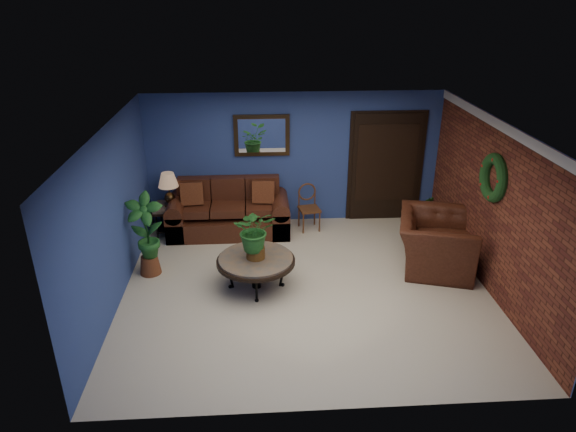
{
  "coord_description": "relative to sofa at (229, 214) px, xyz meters",
  "views": [
    {
      "loc": [
        -0.7,
        -6.69,
        4.23
      ],
      "look_at": [
        -0.24,
        0.55,
        0.96
      ],
      "focal_mm": 32.0,
      "sensor_mm": 36.0,
      "label": 1
    }
  ],
  "objects": [
    {
      "name": "sofa",
      "position": [
        0.0,
        0.0,
        0.0
      ],
      "size": [
        2.22,
        0.96,
        1.0
      ],
      "color": "#4A2315",
      "rests_on": "ground"
    },
    {
      "name": "wall_back",
      "position": [
        1.24,
        0.42,
        0.92
      ],
      "size": [
        5.5,
        0.04,
        2.5
      ],
      "primitive_type": "cube",
      "color": "navy",
      "rests_on": "ground"
    },
    {
      "name": "wall_left",
      "position": [
        -1.51,
        -2.08,
        0.92
      ],
      "size": [
        0.04,
        5.0,
        2.5
      ],
      "primitive_type": "cube",
      "color": "navy",
      "rests_on": "ground"
    },
    {
      "name": "tall_plant",
      "position": [
        -1.21,
        -1.5,
        0.4
      ],
      "size": [
        0.6,
        0.42,
        1.35
      ],
      "color": "brown",
      "rests_on": "ground"
    },
    {
      "name": "floor_plant",
      "position": [
        3.59,
        -0.31,
        0.05
      ],
      "size": [
        0.33,
        0.27,
        0.74
      ],
      "color": "brown",
      "rests_on": "ground"
    },
    {
      "name": "end_table",
      "position": [
        -1.06,
        -0.03,
        0.09
      ],
      "size": [
        0.6,
        0.6,
        0.55
      ],
      "color": "#4C4642",
      "rests_on": "ground"
    },
    {
      "name": "ceiling",
      "position": [
        1.24,
        -2.08,
        2.17
      ],
      "size": [
        5.5,
        5.0,
        0.02
      ],
      "primitive_type": "cube",
      "color": "silver",
      "rests_on": "wall_back"
    },
    {
      "name": "wall_mirror",
      "position": [
        0.64,
        0.38,
        1.39
      ],
      "size": [
        1.02,
        0.06,
        0.77
      ],
      "primitive_type": "cube",
      "color": "#3D2915",
      "rests_on": "wall_back"
    },
    {
      "name": "coffee_table",
      "position": [
        0.49,
        -2.02,
        0.12
      ],
      "size": [
        1.18,
        1.18,
        0.51
      ],
      "rotation": [
        0.0,
        0.0,
        0.03
      ],
      "color": "#4C4642",
      "rests_on": "ground"
    },
    {
      "name": "floor",
      "position": [
        1.24,
        -2.08,
        -0.33
      ],
      "size": [
        5.5,
        5.5,
        0.0
      ],
      "primitive_type": "plane",
      "color": "beige",
      "rests_on": "ground"
    },
    {
      "name": "crown_molding",
      "position": [
        3.96,
        -2.08,
        2.1
      ],
      "size": [
        0.03,
        5.0,
        0.14
      ],
      "primitive_type": "cube",
      "color": "white",
      "rests_on": "wall_right_brick"
    },
    {
      "name": "table_lamp",
      "position": [
        -1.06,
        -0.03,
        0.62
      ],
      "size": [
        0.36,
        0.36,
        0.61
      ],
      "color": "#3D2915",
      "rests_on": "end_table"
    },
    {
      "name": "wreath",
      "position": [
        3.93,
        -2.03,
        1.37
      ],
      "size": [
        0.16,
        0.72,
        0.72
      ],
      "primitive_type": "torus",
      "rotation": [
        0.0,
        1.57,
        0.0
      ],
      "color": "black",
      "rests_on": "wall_right_brick"
    },
    {
      "name": "wall_right_brick",
      "position": [
        3.99,
        -2.08,
        0.92
      ],
      "size": [
        0.04,
        5.0,
        2.5
      ],
      "primitive_type": "cube",
      "color": "brown",
      "rests_on": "ground"
    },
    {
      "name": "coffee_plant",
      "position": [
        0.49,
        -2.02,
        0.62
      ],
      "size": [
        0.62,
        0.54,
        0.8
      ],
      "color": "brown",
      "rests_on": "coffee_table"
    },
    {
      "name": "armchair",
      "position": [
        3.39,
        -1.57,
        0.11
      ],
      "size": [
        1.52,
        1.64,
        0.88
      ],
      "primitive_type": "imported",
      "rotation": [
        0.0,
        0.0,
        1.28
      ],
      "color": "#4A2315",
      "rests_on": "ground"
    },
    {
      "name": "closet_door",
      "position": [
        2.99,
        0.39,
        0.72
      ],
      "size": [
        1.44,
        0.06,
        2.18
      ],
      "primitive_type": "cube",
      "color": "black",
      "rests_on": "wall_back"
    },
    {
      "name": "side_chair",
      "position": [
        1.49,
        0.03,
        0.16
      ],
      "size": [
        0.43,
        0.43,
        0.86
      ],
      "rotation": [
        0.0,
        0.0,
        0.19
      ],
      "color": "brown",
      "rests_on": "ground"
    }
  ]
}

